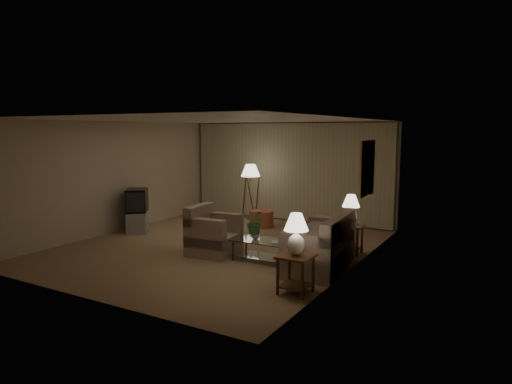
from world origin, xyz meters
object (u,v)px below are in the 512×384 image
crt_tv (137,200)px  vase (255,235)px  side_table_near (296,267)px  coffee_table (262,247)px  ottoman (262,219)px  tv_cabinet (138,222)px  table_lamp_near (296,231)px  table_lamp_far (351,207)px  armchair (214,235)px  side_table_far (350,234)px  floor_lamp (251,192)px  sofa (320,247)px

crt_tv → vase: bearing=42.8°
side_table_near → coffee_table: bearing=135.7°
ottoman → side_table_near: bearing=-54.7°
tv_cabinet → ottoman: (2.37, 2.02, -0.04)m
table_lamp_near → crt_tv: size_ratio=0.80×
tv_cabinet → vase: (3.77, -0.72, 0.25)m
side_table_near → crt_tv: size_ratio=0.74×
side_table_near → coffee_table: (-1.28, 1.25, -0.13)m
table_lamp_far → side_table_near: bearing=-90.0°
table_lamp_far → ottoman: 3.24m
armchair → crt_tv: size_ratio=1.33×
side_table_far → coffee_table: bearing=-133.5°
armchair → floor_lamp: floor_lamp is taller
side_table_far → ottoman: side_table_far is taller
table_lamp_near → table_lamp_far: bearing=90.0°
coffee_table → table_lamp_far: bearing=46.5°
sofa → side_table_near: 1.36m
sofa → coffee_table: sofa is taller
sofa → floor_lamp: 4.38m
side_table_near → ottoman: bearing=125.3°
side_table_near → vase: bearing=138.9°
ottoman → table_lamp_near: bearing=-54.7°
armchair → ottoman: 2.82m
side_table_near → table_lamp_far: 2.66m
side_table_near → table_lamp_near: bearing=153.4°
side_table_far → table_lamp_far: 0.56m
coffee_table → floor_lamp: size_ratio=0.73×
ottoman → armchair: bearing=-80.7°
vase → floor_lamp: bearing=122.0°
side_table_near → floor_lamp: size_ratio=0.38×
table_lamp_near → ottoman: size_ratio=1.04×
crt_tv → floor_lamp: floor_lamp is taller
floor_lamp → crt_tv: bearing=-128.4°
side_table_far → floor_lamp: bearing=152.9°
armchair → tv_cabinet: 2.93m
floor_lamp → table_lamp_near: bearing=-52.2°
sofa → armchair: (-2.22, -0.13, -0.01)m
sofa → vase: (-1.28, -0.10, 0.10)m
side_table_far → tv_cabinet: 5.24m
armchair → vase: (0.94, 0.03, 0.11)m
sofa → table_lamp_near: table_lamp_near is taller
crt_tv → vase: size_ratio=4.97×
armchair → vase: bearing=-93.1°
sofa → side_table_far: bearing=168.0°
side_table_far → coffee_table: 1.87m
table_lamp_near → tv_cabinet: size_ratio=0.73×
table_lamp_near → floor_lamp: floor_lamp is taller
floor_lamp → vase: bearing=-58.0°
armchair → side_table_far: (2.37, 1.38, 0.01)m
table_lamp_near → table_lamp_far: 2.60m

